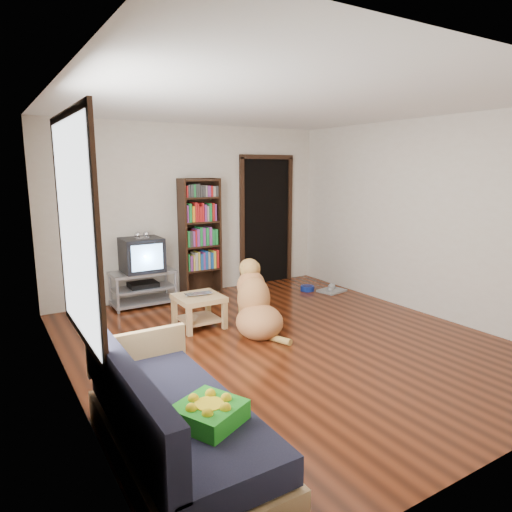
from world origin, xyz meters
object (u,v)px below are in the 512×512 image
dog_bowl (307,288)px  crt_tv (141,254)px  green_cushion (209,413)px  coffee_table (199,305)px  bookshelf (200,231)px  dog (256,306)px  laptop (200,295)px  grey_rag (332,291)px  sofa (172,427)px  tv_stand (143,287)px

dog_bowl → crt_tv: 2.67m
green_cushion → coffee_table: (1.15, 2.69, -0.20)m
dog_bowl → bookshelf: bookshelf is taller
bookshelf → dog: 2.00m
laptop → crt_tv: size_ratio=0.58×
grey_rag → bookshelf: (-1.85, 0.96, 0.99)m
crt_tv → bookshelf: 0.99m
dog_bowl → grey_rag: size_ratio=0.55×
dog → bookshelf: bearing=85.6°
crt_tv → coffee_table: 1.40m
laptop → bookshelf: bearing=71.9°
crt_tv → sofa: bearing=-104.9°
dog_bowl → dog: size_ratio=0.20×
green_cushion → laptop: bearing=41.0°
tv_stand → bookshelf: bookshelf is taller
grey_rag → dog_bowl: bearing=140.2°
dog_bowl → sofa: 4.60m
dog_bowl → dog: dog is taller
laptop → grey_rag: (2.50, 0.42, -0.40)m
dog_bowl → coffee_table: bearing=-163.7°
grey_rag → sofa: size_ratio=0.22×
green_cushion → dog: bearing=27.0°
grey_rag → laptop: bearing=-170.4°
bookshelf → green_cushion: bearing=-114.0°
green_cushion → bookshelf: bearing=40.4°
tv_stand → crt_tv: crt_tv is taller
crt_tv → bookshelf: size_ratio=0.32×
bookshelf → dog: bearing=-94.4°
laptop → dog: size_ratio=0.31×
green_cushion → tv_stand: green_cushion is taller
grey_rag → crt_tv: 3.03m
green_cushion → tv_stand: size_ratio=0.41×
dog → green_cushion: bearing=-127.4°
tv_stand → laptop: bearing=-77.0°
bookshelf → tv_stand: bearing=-174.4°
coffee_table → sofa: bearing=-118.3°
bookshelf → sofa: bookshelf is taller
dog_bowl → tv_stand: size_ratio=0.24×
bookshelf → sofa: (-1.92, -3.72, -0.74)m
grey_rag → dog: size_ratio=0.37×
dog_bowl → tv_stand: tv_stand is taller
grey_rag → tv_stand: bearing=162.8°
tv_stand → bookshelf: size_ratio=0.50×
dog → coffee_table: bearing=134.5°
crt_tv → bookshelf: bookshelf is taller
grey_rag → dog: bearing=-155.4°
green_cushion → bookshelf: (1.80, 4.04, 0.52)m
sofa → green_cushion: bearing=-68.8°
green_cushion → crt_tv: size_ratio=0.63×
dog → sofa: bearing=-133.9°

